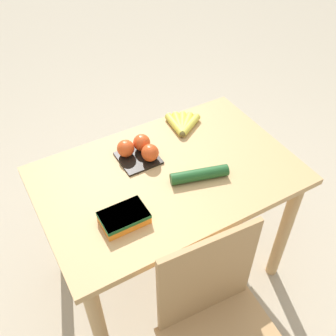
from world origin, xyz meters
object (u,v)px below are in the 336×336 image
(chair, at_px, (220,333))
(banana_bunch, at_px, (183,125))
(cucumber_near, at_px, (200,175))
(carrot_bag, at_px, (124,217))
(tomato_pack, at_px, (139,150))

(chair, xyz_separation_m, banana_bunch, (-0.33, -0.82, 0.30))
(banana_bunch, bearing_deg, cucumber_near, 70.07)
(carrot_bag, bearing_deg, cucumber_near, -172.43)
(tomato_pack, distance_m, cucumber_near, 0.29)
(banana_bunch, distance_m, tomato_pack, 0.29)
(banana_bunch, distance_m, carrot_bag, 0.62)
(tomato_pack, bearing_deg, cucumber_near, 121.80)
(chair, height_order, cucumber_near, chair)
(cucumber_near, bearing_deg, tomato_pack, -58.20)
(cucumber_near, bearing_deg, carrot_bag, 7.57)
(tomato_pack, bearing_deg, carrot_bag, 54.27)
(tomato_pack, xyz_separation_m, cucumber_near, (-0.15, 0.25, -0.02))
(banana_bunch, relative_size, carrot_bag, 0.99)
(banana_bunch, bearing_deg, carrot_bag, 37.90)
(chair, height_order, banana_bunch, chair)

